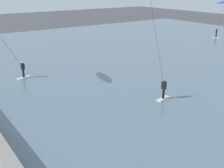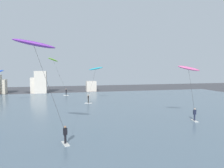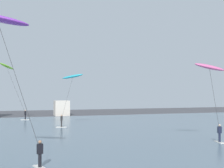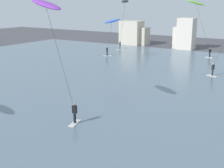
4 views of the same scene
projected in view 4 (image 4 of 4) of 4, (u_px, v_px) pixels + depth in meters
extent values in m
cube|color=slate|center=(174.00, 87.00, 33.31)|extent=(84.00, 52.00, 0.10)
cube|color=beige|center=(131.00, 33.00, 65.91)|extent=(4.50, 3.37, 5.15)
cube|color=beige|center=(142.00, 36.00, 65.79)|extent=(2.75, 2.77, 3.84)
cube|color=beige|center=(184.00, 38.00, 60.80)|extent=(3.64, 3.00, 4.29)
cube|color=beige|center=(186.00, 34.00, 59.13)|extent=(3.12, 2.80, 6.12)
cube|color=silver|center=(107.00, 56.00, 52.17)|extent=(1.32, 1.28, 0.06)
cylinder|color=black|center=(107.00, 53.00, 52.06)|extent=(0.20, 0.20, 0.78)
cube|color=black|center=(107.00, 49.00, 51.88)|extent=(0.39, 0.40, 0.60)
sphere|color=beige|center=(107.00, 47.00, 51.77)|extent=(0.20, 0.20, 0.20)
cylinder|color=#333333|center=(110.00, 37.00, 49.63)|extent=(2.57, 2.42, 4.86)
ellipsoid|color=blue|center=(112.00, 21.00, 47.33)|extent=(2.61, 1.87, 1.01)
cube|color=silver|center=(209.00, 57.00, 50.63)|extent=(1.47, 0.90, 0.06)
cylinder|color=black|center=(210.00, 55.00, 50.52)|extent=(0.20, 0.20, 0.78)
cube|color=black|center=(210.00, 51.00, 50.34)|extent=(0.32, 0.40, 0.60)
sphere|color=tan|center=(210.00, 48.00, 50.23)|extent=(0.20, 0.20, 0.20)
cylinder|color=#333333|center=(203.00, 28.00, 50.24)|extent=(3.02, 0.30, 7.61)
ellipsoid|color=#7AD133|center=(196.00, 3.00, 50.09)|extent=(2.96, 3.21, 1.30)
cube|color=silver|center=(212.00, 76.00, 37.99)|extent=(1.46, 0.93, 0.06)
cylinder|color=black|center=(212.00, 73.00, 37.88)|extent=(0.20, 0.20, 0.78)
cube|color=black|center=(213.00, 67.00, 37.70)|extent=(0.33, 0.40, 0.60)
sphere|color=tan|center=(213.00, 64.00, 37.59)|extent=(0.20, 0.20, 0.20)
cylinder|color=#333333|center=(223.00, 46.00, 36.96)|extent=(1.66, 0.96, 5.46)
cube|color=silver|center=(75.00, 123.00, 23.15)|extent=(0.76, 1.46, 0.06)
cylinder|color=black|center=(75.00, 118.00, 23.04)|extent=(0.20, 0.20, 0.78)
cube|color=black|center=(74.00, 109.00, 22.86)|extent=(0.38, 0.29, 0.60)
sphere|color=#9E7051|center=(74.00, 104.00, 22.75)|extent=(0.20, 0.20, 0.20)
cylinder|color=#333333|center=(60.00, 59.00, 22.55)|extent=(2.48, 0.11, 7.59)
ellipsoid|color=purple|center=(46.00, 4.00, 22.19)|extent=(3.88, 2.08, 1.11)
cube|color=silver|center=(120.00, 49.00, 59.11)|extent=(1.28, 1.32, 0.06)
cylinder|color=black|center=(120.00, 47.00, 59.00)|extent=(0.20, 0.20, 0.78)
cube|color=black|center=(120.00, 44.00, 58.82)|extent=(0.40, 0.39, 0.60)
sphere|color=tan|center=(120.00, 42.00, 58.71)|extent=(0.20, 0.20, 0.20)
cylinder|color=#333333|center=(122.00, 24.00, 56.60)|extent=(2.02, 1.74, 7.87)
ellipsoid|color=black|center=(125.00, 1.00, 54.32)|extent=(3.33, 3.86, 0.89)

